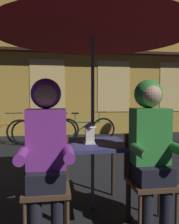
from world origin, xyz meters
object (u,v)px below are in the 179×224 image
Objects in this scene: chair_right at (148,174)px; patio_umbrella at (93,19)px; chair_left at (47,180)px; cafe_table at (93,152)px; lantern at (90,132)px; person_left_hooded at (46,142)px; bicycle_third at (44,132)px; person_right_hooded at (151,139)px; bicycle_fourth at (85,129)px.

patio_umbrella is at bearing 142.45° from chair_right.
cafe_table is at bearing 37.55° from chair_left.
patio_umbrella is 2.66× the size of chair_right.
patio_umbrella is 1.20m from lantern.
person_left_hooded is 0.83× the size of bicycle_third.
patio_umbrella is at bearing 49.97° from lantern.
person_right_hooded is (0.96, 0.00, 0.00)m from person_left_hooded.
chair_left is 1.00× the size of chair_right.
chair_left is 0.62× the size of person_right_hooded.
bicycle_fourth is at bearing 13.92° from bicycle_third.
lantern is 0.66m from chair_left.
lantern reaches higher than cafe_table.
person_left_hooded is (-0.48, -0.43, 0.21)m from cafe_table.
person_left_hooded is 4.40m from bicycle_fourth.
cafe_table is 0.44× the size of bicycle_third.
patio_umbrella is at bearing 0.00° from cafe_table.
bicycle_third is (-1.16, 4.00, -0.50)m from person_right_hooded.
bicycle_fourth is at bearing 83.05° from lantern.
bicycle_third is at bearing -166.08° from bicycle_fourth.
bicycle_third and bicycle_fourth have the same top height.
cafe_table is at bearing 49.97° from lantern.
patio_umbrella is 1.37× the size of bicycle_fourth.
cafe_table is 0.32× the size of patio_umbrella.
cafe_table is at bearing 142.45° from chair_right.
person_right_hooded is at bearing -90.00° from chair_right.
person_right_hooded is (0.48, -0.43, 0.21)m from cafe_table.
cafe_table is 1.42m from patio_umbrella.
chair_right is 4.12m from bicycle_third.
bicycle_third is at bearing 106.14° from person_right_hooded.
bicycle_third is (-0.20, 3.95, -0.14)m from chair_left.
patio_umbrella reaches higher than person_left_hooded.
person_right_hooded reaches higher than cafe_table.
cafe_table is 0.67m from person_left_hooded.
person_right_hooded is 0.83× the size of bicycle_third.
chair_right is 0.62× the size of person_right_hooded.
chair_right is 0.52× the size of bicycle_fourth.
chair_left and chair_right have the same top height.
person_left_hooded is at bearing -138.43° from cafe_table.
lantern reaches higher than bicycle_third.
patio_umbrella reaches higher than cafe_table.
patio_umbrella is 1.68m from chair_left.
person_left_hooded is at bearing -138.43° from patio_umbrella.
cafe_table is at bearing 138.43° from person_right_hooded.
patio_umbrella is 1.37m from person_right_hooded.
cafe_table is 0.53× the size of person_right_hooded.
person_right_hooded reaches higher than chair_right.
bicycle_third is at bearing 106.36° from chair_right.
person_right_hooded reaches higher than bicycle_third.
person_right_hooded is (0.52, -0.38, -0.01)m from lantern.
bicycle_fourth is (0.44, 3.85, -0.29)m from cafe_table.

